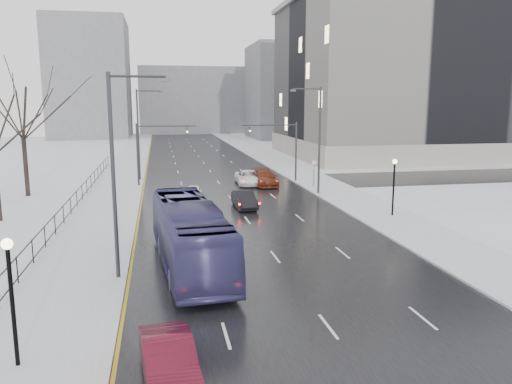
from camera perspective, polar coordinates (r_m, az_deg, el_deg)
road at (r=65.13m, az=-5.46°, el=2.61°), size 16.00×150.00×0.04m
cross_road at (r=53.33m, az=-4.19°, el=0.94°), size 130.00×10.00×0.04m
sidewalk_left at (r=64.96m, az=-14.72°, el=2.36°), size 5.00×150.00×0.16m
sidewalk_right at (r=66.95m, az=3.53°, el=2.90°), size 5.00×150.00×0.16m
park_strip at (r=66.27m, az=-22.94°, el=2.01°), size 14.00×150.00×0.12m
tree_park_d at (r=40.89m, az=-27.23°, el=-3.09°), size 8.75×8.75×12.50m
tree_park_e at (r=50.46m, az=-24.58°, el=-0.53°), size 9.45×9.45×13.50m
iron_fence at (r=35.77m, az=-21.70°, el=-2.96°), size 0.06×70.00×1.30m
streetlight_r_mid at (r=46.64m, az=7.01°, el=6.48°), size 2.95×0.25×10.00m
streetlight_l_near at (r=24.52m, az=-15.51°, el=2.82°), size 2.95×0.25×10.00m
streetlight_l_far at (r=56.37m, az=-13.09°, el=6.93°), size 2.95×0.25×10.00m
lamppost_l at (r=17.87m, az=-26.25°, el=-9.40°), size 0.36×0.36×4.28m
lamppost_r_mid at (r=38.76m, az=15.49°, el=1.44°), size 0.36×0.36×4.28m
mast_signal_right at (r=54.17m, az=3.51°, el=5.45°), size 6.10×0.33×6.50m
mast_signal_left at (r=52.46m, az=-12.24°, el=5.08°), size 6.10×0.33×6.50m
no_uturn_sign at (r=51.06m, az=6.65°, el=3.07°), size 0.60×0.06×2.70m
civic_building at (r=86.73m, az=17.72°, el=11.49°), size 41.00×31.00×24.80m
bldg_far_right at (r=124.09m, az=5.08°, el=11.31°), size 24.00×20.00×22.00m
bldg_far_left at (r=130.33m, az=-18.40°, el=12.11°), size 18.00×22.00×28.00m
bldg_far_center at (r=144.62m, az=-7.10°, el=10.33°), size 30.00×18.00×18.00m
sedan_left_near at (r=16.38m, az=-9.90°, el=-18.60°), size 2.01×4.57×1.46m
bus at (r=26.52m, az=-7.60°, el=-4.83°), size 3.91×12.63×3.46m
sedan_center_near at (r=44.27m, az=-7.18°, el=-0.13°), size 2.00×4.09×1.35m
sedan_right_near at (r=40.84m, az=-1.35°, el=-0.88°), size 1.65×4.34×1.41m
sedan_right_cross at (r=52.44m, az=-0.89°, el=1.65°), size 2.67×5.46×1.49m
sedan_right_far at (r=52.02m, az=0.99°, el=1.63°), size 2.30×5.48×1.58m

